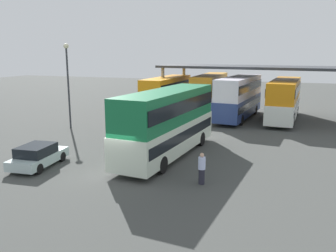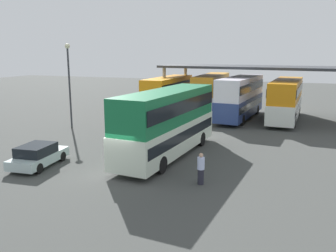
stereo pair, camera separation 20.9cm
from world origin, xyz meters
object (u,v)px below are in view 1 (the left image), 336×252
at_px(double_decker_main, 168,120).
at_px(parked_hatchback, 38,156).
at_px(double_decker_mid_row, 210,91).
at_px(double_decker_far_right, 239,96).
at_px(pedestrian_waiting, 202,169).
at_px(double_decker_near_canopy, 167,94).
at_px(double_decker_end_of_row, 284,98).
at_px(lamppost_tall, 68,76).

relative_size(double_decker_main, parked_hatchback, 2.66).
bearing_deg(double_decker_mid_row, double_decker_far_right, -134.56).
height_order(parked_hatchback, pedestrian_waiting, pedestrian_waiting).
xyz_separation_m(double_decker_near_canopy, pedestrian_waiting, (9.30, -19.47, -1.40)).
relative_size(double_decker_main, double_decker_end_of_row, 0.99).
relative_size(parked_hatchback, double_decker_near_canopy, 0.39).
xyz_separation_m(parked_hatchback, pedestrian_waiting, (9.87, 0.69, 0.16)).
relative_size(double_decker_near_canopy, double_decker_end_of_row, 0.94).
bearing_deg(lamppost_tall, double_decker_main, -23.61).
bearing_deg(double_decker_far_right, pedestrian_waiting, -171.54).
distance_m(double_decker_main, parked_hatchback, 8.26).
distance_m(double_decker_far_right, double_decker_end_of_row, 4.46).
xyz_separation_m(double_decker_main, double_decker_end_of_row, (6.52, 15.79, -0.14)).
bearing_deg(parked_hatchback, double_decker_near_canopy, -8.05).
bearing_deg(double_decker_near_canopy, double_decker_end_of_row, -88.23).
bearing_deg(double_decker_main, double_decker_mid_row, 9.45).
distance_m(parked_hatchback, double_decker_near_canopy, 20.22).
bearing_deg(double_decker_far_right, double_decker_end_of_row, -76.90).
distance_m(parked_hatchback, double_decker_far_right, 21.83).
distance_m(double_decker_mid_row, double_decker_end_of_row, 8.79).
distance_m(parked_hatchback, double_decker_mid_row, 24.00).
bearing_deg(double_decker_main, double_decker_near_canopy, 24.93).
height_order(double_decker_near_canopy, pedestrian_waiting, double_decker_near_canopy).
xyz_separation_m(double_decker_near_canopy, double_decker_end_of_row, (12.39, 0.53, 0.00)).
xyz_separation_m(double_decker_mid_row, pedestrian_waiting, (5.23, -22.80, -1.49)).
relative_size(double_decker_near_canopy, lamppost_tall, 1.39).
bearing_deg(pedestrian_waiting, double_decker_end_of_row, -62.33).
height_order(double_decker_near_canopy, double_decker_mid_row, double_decker_mid_row).
xyz_separation_m(double_decker_near_canopy, double_decker_far_right, (7.97, -0.14, 0.12)).
bearing_deg(parked_hatchback, double_decker_far_right, -29.54).
distance_m(double_decker_far_right, pedestrian_waiting, 19.43).
bearing_deg(double_decker_end_of_row, double_decker_far_right, 100.73).
height_order(double_decker_main, lamppost_tall, lamppost_tall).
bearing_deg(double_decker_mid_row, double_decker_near_canopy, 126.42).
height_order(double_decker_near_canopy, lamppost_tall, lamppost_tall).
bearing_deg(parked_hatchback, lamppost_tall, 19.76).
xyz_separation_m(double_decker_main, pedestrian_waiting, (3.43, -4.20, -1.54)).
bearing_deg(pedestrian_waiting, parked_hatchback, 40.46).
relative_size(double_decker_end_of_row, lamppost_tall, 1.47).
relative_size(parked_hatchback, double_decker_end_of_row, 0.37).
distance_m(double_decker_mid_row, double_decker_far_right, 5.23).
height_order(parked_hatchback, double_decker_near_canopy, double_decker_near_canopy).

